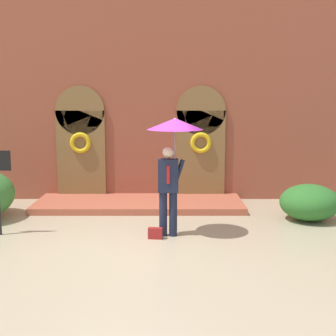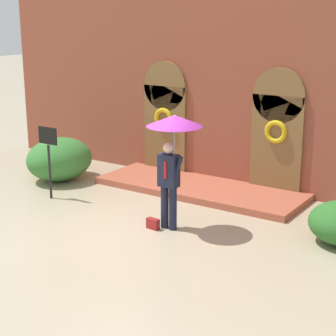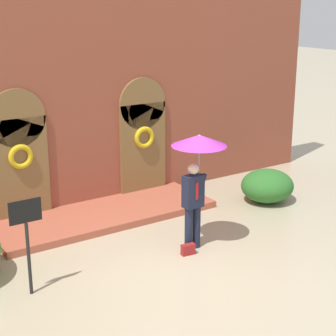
{
  "view_description": "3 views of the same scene",
  "coord_description": "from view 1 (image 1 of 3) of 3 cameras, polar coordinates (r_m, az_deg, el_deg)",
  "views": [
    {
      "loc": [
        0.73,
        -8.51,
        2.8
      ],
      "look_at": [
        0.71,
        1.18,
        1.29
      ],
      "focal_mm": 50.0,
      "sensor_mm": 36.0,
      "label": 1
    },
    {
      "loc": [
        6.67,
        -8.35,
        4.26
      ],
      "look_at": [
        0.12,
        1.48,
        0.98
      ],
      "focal_mm": 60.0,
      "sensor_mm": 36.0,
      "label": 2
    },
    {
      "loc": [
        -5.55,
        -7.85,
        4.89
      ],
      "look_at": [
        0.74,
        1.49,
        1.48
      ],
      "focal_mm": 60.0,
      "sensor_mm": 36.0,
      "label": 3
    }
  ],
  "objects": [
    {
      "name": "ground_plane",
      "position": [
        8.99,
        -4.63,
        -9.33
      ],
      "size": [
        80.0,
        80.0,
        0.0
      ],
      "primitive_type": "plane",
      "color": "tan"
    },
    {
      "name": "building_facade",
      "position": [
        12.68,
        -3.24,
        8.3
      ],
      "size": [
        14.0,
        2.3,
        5.6
      ],
      "color": "brown",
      "rests_on": "ground"
    },
    {
      "name": "person_with_umbrella",
      "position": [
        9.14,
        0.72,
        3.29
      ],
      "size": [
        1.1,
        1.1,
        2.36
      ],
      "color": "#191E33",
      "rests_on": "ground"
    },
    {
      "name": "shrub_right",
      "position": [
        11.04,
        16.96,
        -4.04
      ],
      "size": [
        1.34,
        1.27,
        0.82
      ],
      "primitive_type": "ellipsoid",
      "color": "#2D6B28",
      "rests_on": "ground"
    },
    {
      "name": "handbag",
      "position": [
        9.3,
        -1.48,
        -7.96
      ],
      "size": [
        0.29,
        0.15,
        0.22
      ],
      "primitive_type": "cube",
      "rotation": [
        0.0,
        0.0,
        -0.11
      ],
      "color": "maroon",
      "rests_on": "ground"
    }
  ]
}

